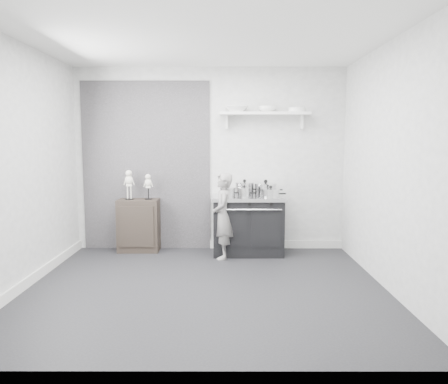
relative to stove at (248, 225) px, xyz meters
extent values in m
plane|color=black|center=(-0.56, -1.48, -0.42)|extent=(4.00, 4.00, 0.00)
cube|color=#A6A6A4|center=(-0.56, 0.32, 0.93)|extent=(4.00, 0.02, 2.70)
cube|color=#A6A6A4|center=(-0.56, -3.28, 0.93)|extent=(4.00, 0.02, 2.70)
cube|color=#A6A6A4|center=(-2.56, -1.48, 0.93)|extent=(0.02, 3.60, 2.70)
cube|color=#A6A6A4|center=(1.44, -1.48, 0.93)|extent=(0.02, 3.60, 2.70)
cube|color=silver|center=(-0.56, -1.48, 2.28)|extent=(4.00, 3.60, 0.02)
cube|color=black|center=(-1.51, 0.31, 0.83)|extent=(1.90, 0.02, 2.50)
cube|color=silver|center=(0.44, 0.30, -0.36)|extent=(2.00, 0.03, 0.12)
cube|color=silver|center=(-2.54, -1.48, -0.36)|extent=(0.03, 3.60, 0.12)
cube|color=silver|center=(0.24, 0.19, 1.60)|extent=(1.30, 0.26, 0.04)
cube|color=silver|center=(-0.31, 0.26, 1.48)|extent=(0.03, 0.12, 0.20)
cube|color=silver|center=(0.79, 0.26, 1.48)|extent=(0.03, 0.12, 0.20)
cube|color=black|center=(0.00, 0.00, -0.03)|extent=(0.99, 0.59, 0.79)
cube|color=silver|center=(0.00, 0.00, 0.39)|extent=(1.05, 0.63, 0.05)
cube|color=black|center=(-0.24, -0.29, -0.01)|extent=(0.41, 0.02, 0.51)
cube|color=black|center=(0.24, -0.29, -0.01)|extent=(0.41, 0.02, 0.51)
cylinder|color=silver|center=(0.00, -0.32, 0.27)|extent=(0.89, 0.02, 0.02)
cylinder|color=black|center=(-0.30, -0.31, 0.35)|extent=(0.04, 0.03, 0.04)
cylinder|color=black|center=(0.00, -0.31, 0.35)|extent=(0.04, 0.03, 0.04)
cylinder|color=black|center=(0.30, -0.31, 0.35)|extent=(0.04, 0.03, 0.04)
cube|color=black|center=(-1.61, 0.13, -0.04)|extent=(0.59, 0.35, 0.77)
imported|color=gray|center=(-0.36, -0.27, 0.17)|extent=(0.30, 0.44, 1.19)
cylinder|color=silver|center=(-0.29, -0.11, 0.48)|extent=(0.22, 0.22, 0.12)
cylinder|color=silver|center=(-0.29, -0.11, 0.54)|extent=(0.22, 0.22, 0.01)
sphere|color=black|center=(-0.29, -0.11, 0.57)|extent=(0.04, 0.04, 0.04)
cylinder|color=black|center=(-0.14, -0.11, 0.48)|extent=(0.10, 0.02, 0.02)
cylinder|color=silver|center=(-0.05, 0.12, 0.50)|extent=(0.27, 0.27, 0.17)
cylinder|color=silver|center=(-0.05, 0.12, 0.59)|extent=(0.27, 0.27, 0.02)
sphere|color=black|center=(-0.05, 0.12, 0.62)|extent=(0.05, 0.05, 0.05)
cylinder|color=black|center=(0.12, 0.12, 0.50)|extent=(0.10, 0.02, 0.02)
cylinder|color=silver|center=(0.26, 0.11, 0.49)|extent=(0.31, 0.31, 0.16)
cylinder|color=silver|center=(0.26, 0.11, 0.58)|extent=(0.32, 0.32, 0.02)
sphere|color=black|center=(0.26, 0.11, 0.62)|extent=(0.06, 0.06, 0.06)
cylinder|color=black|center=(0.46, 0.11, 0.49)|extent=(0.10, 0.02, 0.02)
cylinder|color=silver|center=(0.30, -0.16, 0.47)|extent=(0.25, 0.25, 0.11)
cylinder|color=silver|center=(0.30, -0.16, 0.53)|extent=(0.26, 0.26, 0.01)
sphere|color=black|center=(0.30, -0.16, 0.56)|extent=(0.05, 0.05, 0.05)
cylinder|color=black|center=(0.47, -0.16, 0.47)|extent=(0.10, 0.02, 0.02)
cylinder|color=silver|center=(-0.06, -0.13, 0.48)|extent=(0.18, 0.18, 0.12)
cylinder|color=silver|center=(-0.06, -0.13, 0.54)|extent=(0.18, 0.18, 0.01)
sphere|color=black|center=(-0.06, -0.13, 0.57)|extent=(0.03, 0.03, 0.03)
cylinder|color=black|center=(0.07, -0.13, 0.48)|extent=(0.10, 0.02, 0.02)
imported|color=white|center=(-0.17, 0.19, 1.66)|extent=(0.34, 0.34, 0.08)
imported|color=white|center=(0.28, 0.19, 1.66)|extent=(0.26, 0.26, 0.08)
cylinder|color=white|center=(0.71, 0.19, 1.65)|extent=(0.25, 0.25, 0.06)
camera|label=1|loc=(-0.34, -6.20, 1.20)|focal=35.00mm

